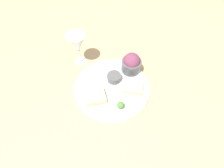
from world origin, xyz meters
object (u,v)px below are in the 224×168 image
Objects in this scene: salad_bowl at (131,63)px; cheese_toast_far at (95,97)px; cheese_toast_near at (134,86)px; sauce_ramekin at (114,77)px; wine_glass at (77,44)px.

salad_bowl reaches higher than cheese_toast_far.
salad_bowl is 0.11m from cheese_toast_near.
cheese_toast_far is (0.20, 0.09, -0.03)m from salad_bowl.
cheese_toast_far is at bearing 23.26° from salad_bowl.
cheese_toast_near is (-0.06, 0.07, -0.00)m from sauce_ramekin.
wine_glass reaches higher than salad_bowl.
cheese_toast_far is 0.25m from wine_glass.
sauce_ramekin is 0.22m from wine_glass.
cheese_toast_near is (0.03, 0.10, -0.03)m from salad_bowl.
salad_bowl is 0.59× the size of wine_glass.
sauce_ramekin is 0.38× the size of wine_glass.
cheese_toast_far is 0.58× the size of wine_glass.
cheese_toast_far is at bearing 89.40° from wine_glass.
wine_glass reaches higher than sauce_ramekin.
wine_glass is (0.17, -0.25, 0.09)m from cheese_toast_near.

